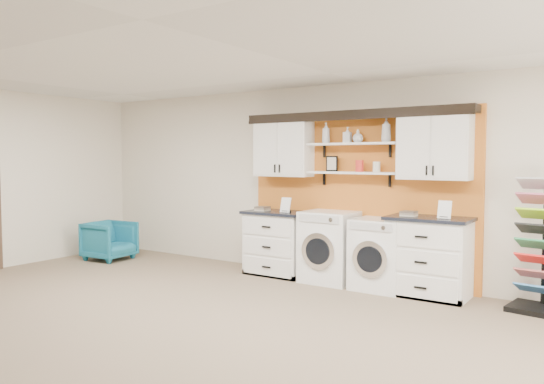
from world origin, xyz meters
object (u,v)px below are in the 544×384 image
Objects in this scene: armchair at (110,241)px; washer at (330,247)px; sample_rack at (541,265)px; base_cabinet_left at (278,243)px; base_cabinet_right at (429,257)px; dryer at (380,254)px.

washer is at bearing -85.49° from armchair.
base_cabinet_left is at bearing -171.67° from sample_rack.
sample_rack is at bearing 0.57° from base_cabinet_left.
washer is at bearing -179.86° from base_cabinet_right.
dryer is (-0.65, -0.00, -0.03)m from base_cabinet_right.
armchair is (-6.53, -0.69, -0.20)m from sample_rack.
sample_rack reaches higher than base_cabinet_left.
base_cabinet_left is 0.94× the size of base_cabinet_right.
washer is at bearing -171.41° from sample_rack.
base_cabinet_right is 5.32m from armchair.
dryer is 0.56× the size of sample_rack.
base_cabinet_right is 1.40m from washer.
dryer reaches higher than armchair.
base_cabinet_left is 3.09m from armchair.
sample_rack is 6.57m from armchair.
sample_rack is at bearing 1.16° from dryer.
washer is 3.94m from armchair.
washer is 0.75m from dryer.
dryer is 1.30× the size of armchair.
dryer is at bearing -171.09° from sample_rack.
base_cabinet_left is at bearing -82.76° from armchair.
base_cabinet_left is 0.97× the size of washer.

